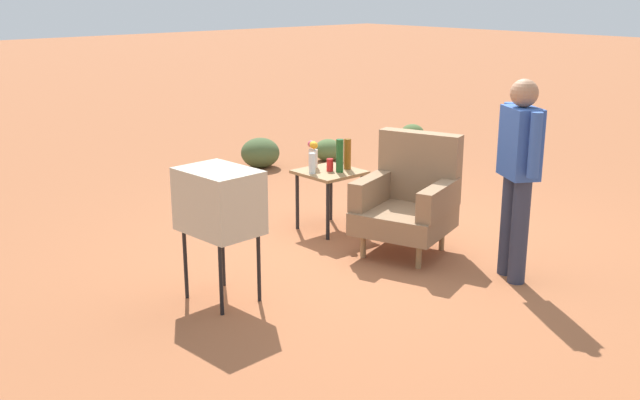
{
  "coord_description": "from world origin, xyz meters",
  "views": [
    {
      "loc": [
        4.48,
        -4.76,
        2.33
      ],
      "look_at": [
        0.12,
        -0.87,
        0.65
      ],
      "focal_mm": 42.01,
      "sensor_mm": 36.0,
      "label": 1
    }
  ],
  "objects": [
    {
      "name": "person_standing",
      "position": [
        1.22,
        0.26,
        0.94
      ],
      "size": [
        0.5,
        0.37,
        1.64
      ],
      "color": "#2D3347",
      "rests_on": "ground"
    },
    {
      "name": "shrub_near",
      "position": [
        -3.04,
        3.85,
        0.14
      ],
      "size": [
        0.36,
        0.36,
        0.28
      ],
      "primitive_type": "ellipsoid",
      "color": "#516B38",
      "rests_on": "ground"
    },
    {
      "name": "bottle_wine_green",
      "position": [
        -0.63,
        0.05,
        0.76
      ],
      "size": [
        0.07,
        0.07,
        0.32
      ],
      "primitive_type": "cylinder",
      "color": "#1E5623",
      "rests_on": "side_table"
    },
    {
      "name": "tv_on_stand",
      "position": [
        0.0,
        -1.77,
        0.78
      ],
      "size": [
        0.62,
        0.48,
        1.03
      ],
      "color": "black",
      "rests_on": "ground"
    },
    {
      "name": "ground_plane",
      "position": [
        0.0,
        0.0,
        0.0
      ],
      "size": [
        60.0,
        60.0,
        0.0
      ],
      "primitive_type": "plane",
      "color": "#A05B38"
    },
    {
      "name": "bottle_short_clear",
      "position": [
        -0.75,
        -0.19,
        0.7
      ],
      "size": [
        0.06,
        0.06,
        0.2
      ],
      "primitive_type": "cylinder",
      "color": "silver",
      "rests_on": "side_table"
    },
    {
      "name": "side_table",
      "position": [
        -0.73,
        0.01,
        0.51
      ],
      "size": [
        0.56,
        0.56,
        0.6
      ],
      "color": "black",
      "rests_on": "ground"
    },
    {
      "name": "soda_can_red",
      "position": [
        -0.71,
        0.0,
        0.66
      ],
      "size": [
        0.07,
        0.07,
        0.12
      ],
      "primitive_type": "cylinder",
      "color": "red",
      "rests_on": "side_table"
    },
    {
      "name": "shrub_lone",
      "position": [
        -3.28,
        1.09,
        0.2
      ],
      "size": [
        0.51,
        0.51,
        0.39
      ],
      "primitive_type": "ellipsoid",
      "color": "#475B33",
      "rests_on": "ground"
    },
    {
      "name": "armchair",
      "position": [
        0.2,
        0.12,
        0.5
      ],
      "size": [
        0.96,
        0.98,
        1.06
      ],
      "color": "#937047",
      "rests_on": "ground"
    },
    {
      "name": "shrub_mid",
      "position": [
        -2.96,
        2.03,
        0.15
      ],
      "size": [
        0.39,
        0.39,
        0.3
      ],
      "primitive_type": "ellipsoid",
      "color": "#516B38",
      "rests_on": "ground"
    },
    {
      "name": "flower_vase",
      "position": [
        -0.93,
        -0.02,
        0.75
      ],
      "size": [
        0.15,
        0.1,
        0.27
      ],
      "color": "silver",
      "rests_on": "side_table"
    },
    {
      "name": "bottle_tall_amber",
      "position": [
        -0.66,
        0.19,
        0.75
      ],
      "size": [
        0.07,
        0.07,
        0.3
      ],
      "primitive_type": "cylinder",
      "color": "brown",
      "rests_on": "side_table"
    }
  ]
}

